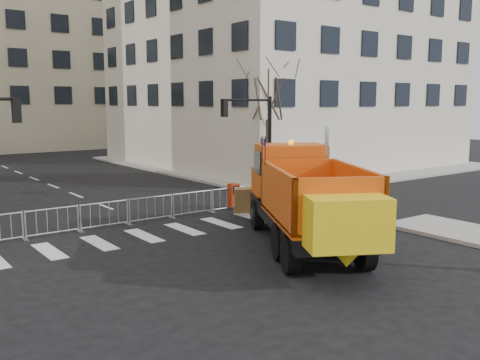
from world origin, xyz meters
TOP-DOWN VIEW (x-y plane):
  - ground at (0.00, 0.00)m, footprint 120.00×120.00m
  - sidewalk_back at (0.00, 8.50)m, footprint 64.00×5.00m
  - traffic_light_right at (8.50, 9.50)m, footprint 0.18×0.18m
  - crowd_barriers at (-0.75, 7.60)m, footprint 12.60×0.60m
  - street_tree at (9.20, 10.50)m, footprint 3.00×3.00m
  - plow_truck at (2.61, 0.46)m, footprint 7.70×10.87m
  - cop_a at (5.88, 4.47)m, footprint 0.70×0.55m
  - cop_b at (6.72, 5.82)m, footprint 1.20×1.12m
  - cop_c at (4.61, 4.48)m, footprint 0.84×1.08m
  - newspaper_box at (4.66, 7.55)m, footprint 0.47×0.43m

SIDE VIEW (x-z plane):
  - ground at x=0.00m, z-range 0.00..0.00m
  - sidewalk_back at x=0.00m, z-range 0.00..0.15m
  - crowd_barriers at x=-0.75m, z-range 0.00..1.10m
  - newspaper_box at x=4.66m, z-range 0.15..1.25m
  - cop_a at x=5.88m, z-range 0.00..1.70m
  - cop_c at x=4.61m, z-range 0.00..1.70m
  - cop_b at x=6.72m, z-range 0.00..1.98m
  - plow_truck at x=2.61m, z-range -0.23..3.97m
  - traffic_light_right at x=8.50m, z-range 0.00..5.40m
  - street_tree at x=9.20m, z-range 0.00..7.50m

